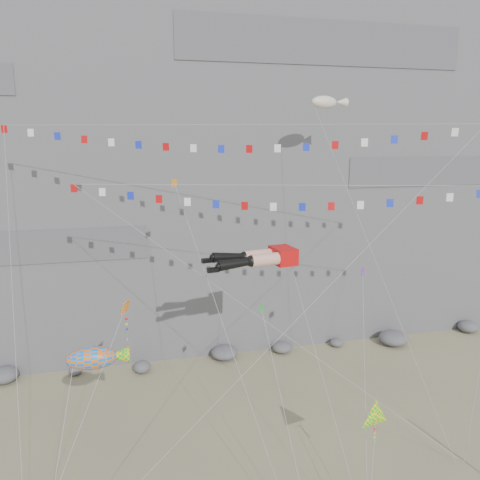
# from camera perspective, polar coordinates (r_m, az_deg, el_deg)

# --- Properties ---
(ground) EXTENTS (120.00, 120.00, 0.00)m
(ground) POSITION_cam_1_polar(r_m,az_deg,el_deg) (33.87, 4.53, -26.77)
(ground) COLOR gray
(ground) RESTS_ON ground
(cliff) EXTENTS (80.00, 28.00, 50.00)m
(cliff) POSITION_cam_1_polar(r_m,az_deg,el_deg) (57.69, -5.21, 15.87)
(cliff) COLOR slate
(cliff) RESTS_ON ground
(talus_boulders) EXTENTS (60.00, 3.00, 1.20)m
(talus_boulders) POSITION_cam_1_polar(r_m,az_deg,el_deg) (47.53, -1.93, -13.58)
(talus_boulders) COLOR #5F5E63
(talus_boulders) RESTS_ON ground
(legs_kite) EXTENTS (6.82, 13.72, 18.38)m
(legs_kite) POSITION_cam_1_polar(r_m,az_deg,el_deg) (31.67, 2.43, -2.21)
(legs_kite) COLOR #BD0B0C
(legs_kite) RESTS_ON ground
(flag_banner_upper) EXTENTS (32.19, 18.23, 28.80)m
(flag_banner_upper) POSITION_cam_1_polar(r_m,az_deg,el_deg) (33.59, -0.62, 13.85)
(flag_banner_upper) COLOR #BD0B0C
(flag_banner_upper) RESTS_ON ground
(flag_banner_lower) EXTENTS (28.21, 10.70, 22.05)m
(flag_banner_lower) POSITION_cam_1_polar(r_m,az_deg,el_deg) (31.73, 5.93, 6.63)
(flag_banner_lower) COLOR #BD0B0C
(flag_banner_lower) RESTS_ON ground
(harlequin_kite) EXTENTS (6.53, 8.13, 14.60)m
(harlequin_kite) POSITION_cam_1_polar(r_m,az_deg,el_deg) (29.07, -13.82, -8.09)
(harlequin_kite) COLOR red
(harlequin_kite) RESTS_ON ground
(fish_windsock) EXTENTS (4.70, 7.15, 11.12)m
(fish_windsock) POSITION_cam_1_polar(r_m,az_deg,el_deg) (29.55, -17.61, -13.59)
(fish_windsock) COLOR orange
(fish_windsock) RESTS_ON ground
(delta_kite) EXTENTS (3.66, 4.54, 7.54)m
(delta_kite) POSITION_cam_1_polar(r_m,az_deg,el_deg) (29.75, 16.25, -20.08)
(delta_kite) COLOR yellow
(delta_kite) RESTS_ON ground
(blimp_windsock) EXTENTS (6.13, 15.83, 28.63)m
(blimp_windsock) POSITION_cam_1_polar(r_m,az_deg,el_deg) (41.11, 10.27, 16.10)
(blimp_windsock) COLOR beige
(blimp_windsock) RESTS_ON ground
(small_kite_a) EXTENTS (5.40, 14.65, 23.39)m
(small_kite_a) POSITION_cam_1_polar(r_m,az_deg,el_deg) (33.76, -7.79, 6.26)
(small_kite_a) COLOR orange
(small_kite_a) RESTS_ON ground
(small_kite_b) EXTENTS (5.15, 11.10, 16.41)m
(small_kite_b) POSITION_cam_1_polar(r_m,az_deg,el_deg) (34.61, 14.73, -4.12)
(small_kite_b) COLOR purple
(small_kite_b) RESTS_ON ground
(small_kite_c) EXTENTS (1.44, 8.48, 13.53)m
(small_kite_c) POSITION_cam_1_polar(r_m,az_deg,el_deg) (29.17, 2.74, -8.83)
(small_kite_c) COLOR green
(small_kite_c) RESTS_ON ground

